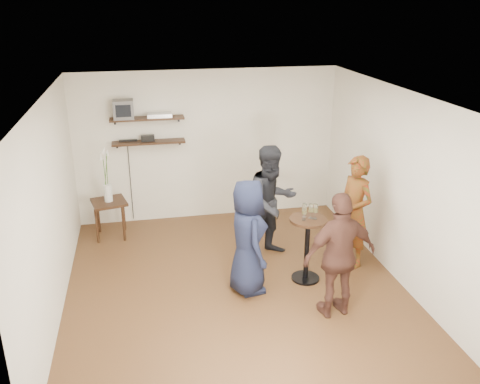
# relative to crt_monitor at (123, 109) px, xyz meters

# --- Properties ---
(room) EXTENTS (4.58, 5.08, 2.68)m
(room) POSITION_rel_crt_monitor_xyz_m (1.37, -2.38, -0.72)
(room) COLOR #472816
(room) RESTS_ON ground
(shelf_upper) EXTENTS (1.20, 0.25, 0.04)m
(shelf_upper) POSITION_rel_crt_monitor_xyz_m (0.37, 0.00, -0.17)
(shelf_upper) COLOR black
(shelf_upper) RESTS_ON room
(shelf_lower) EXTENTS (1.20, 0.25, 0.04)m
(shelf_lower) POSITION_rel_crt_monitor_xyz_m (0.37, 0.00, -0.57)
(shelf_lower) COLOR black
(shelf_lower) RESTS_ON room
(crt_monitor) EXTENTS (0.32, 0.30, 0.30)m
(crt_monitor) POSITION_rel_crt_monitor_xyz_m (0.00, 0.00, 0.00)
(crt_monitor) COLOR #59595B
(crt_monitor) RESTS_ON shelf_upper
(dvd_deck) EXTENTS (0.40, 0.24, 0.06)m
(dvd_deck) POSITION_rel_crt_monitor_xyz_m (0.57, 0.00, -0.12)
(dvd_deck) COLOR silver
(dvd_deck) RESTS_ON shelf_upper
(radio) EXTENTS (0.22, 0.10, 0.10)m
(radio) POSITION_rel_crt_monitor_xyz_m (0.36, 0.00, -0.50)
(radio) COLOR black
(radio) RESTS_ON shelf_lower
(power_strip) EXTENTS (0.30, 0.05, 0.03)m
(power_strip) POSITION_rel_crt_monitor_xyz_m (0.03, 0.05, -0.54)
(power_strip) COLOR black
(power_strip) RESTS_ON shelf_lower
(side_table) EXTENTS (0.63, 0.63, 0.62)m
(side_table) POSITION_rel_crt_monitor_xyz_m (-0.34, -0.43, -1.50)
(side_table) COLOR black
(side_table) RESTS_ON room
(vase_lilies) EXTENTS (0.19, 0.19, 0.93)m
(vase_lilies) POSITION_rel_crt_monitor_xyz_m (-0.34, -0.43, -1.10)
(vase_lilies) COLOR silver
(vase_lilies) RESTS_ON side_table
(drinks_table) EXTENTS (0.51, 0.51, 0.93)m
(drinks_table) POSITION_rel_crt_monitor_xyz_m (2.37, -2.38, -1.42)
(drinks_table) COLOR black
(drinks_table) RESTS_ON room
(wine_glass_fl) EXTENTS (0.06, 0.06, 0.19)m
(wine_glass_fl) POSITION_rel_crt_monitor_xyz_m (2.29, -2.42, -0.96)
(wine_glass_fl) COLOR silver
(wine_glass_fl) RESTS_ON drinks_table
(wine_glass_fr) EXTENTS (0.07, 0.07, 0.21)m
(wine_glass_fr) POSITION_rel_crt_monitor_xyz_m (2.45, -2.41, -0.95)
(wine_glass_fr) COLOR silver
(wine_glass_fr) RESTS_ON drinks_table
(wine_glass_bl) EXTENTS (0.06, 0.06, 0.19)m
(wine_glass_bl) POSITION_rel_crt_monitor_xyz_m (2.33, -2.32, -0.96)
(wine_glass_bl) COLOR silver
(wine_glass_bl) RESTS_ON drinks_table
(wine_glass_br) EXTENTS (0.07, 0.07, 0.20)m
(wine_glass_br) POSITION_rel_crt_monitor_xyz_m (2.40, -2.37, -0.96)
(wine_glass_br) COLOR silver
(wine_glass_br) RESTS_ON drinks_table
(person_plaid) EXTENTS (0.59, 0.70, 1.65)m
(person_plaid) POSITION_rel_crt_monitor_xyz_m (3.17, -2.06, -1.19)
(person_plaid) COLOR #AC1F13
(person_plaid) RESTS_ON room
(person_dark) EXTENTS (1.01, 0.90, 1.73)m
(person_dark) POSITION_rel_crt_monitor_xyz_m (2.07, -1.57, -1.15)
(person_dark) COLOR black
(person_dark) RESTS_ON room
(person_navy) EXTENTS (0.59, 0.82, 1.57)m
(person_navy) POSITION_rel_crt_monitor_xyz_m (1.51, -2.48, -1.23)
(person_navy) COLOR black
(person_navy) RESTS_ON room
(person_brown) EXTENTS (0.98, 0.51, 1.61)m
(person_brown) POSITION_rel_crt_monitor_xyz_m (2.48, -3.23, -1.21)
(person_brown) COLOR #47271E
(person_brown) RESTS_ON room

